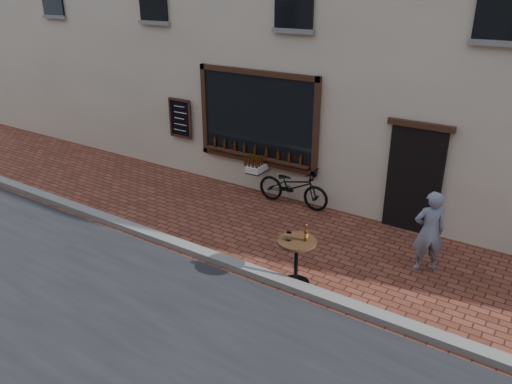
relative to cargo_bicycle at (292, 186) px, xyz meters
The scene contains 5 objects.
ground 3.32m from the cargo_bicycle, 76.39° to the right, with size 90.00×90.00×0.00m, color #56281B.
kerb 3.12m from the cargo_bicycle, 75.52° to the right, with size 90.00×0.25×0.12m, color slate.
cargo_bicycle is the anchor object (origin of this frame).
bistro_table 3.33m from the cargo_bicycle, 58.87° to the right, with size 0.67×0.67×1.14m.
pedestrian 3.61m from the cargo_bicycle, 18.39° to the right, with size 0.56×0.37×1.53m, color slate.
Camera 1 is at (4.42, -6.11, 4.83)m, focal length 35.00 mm.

